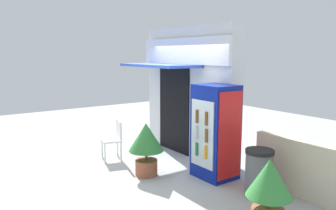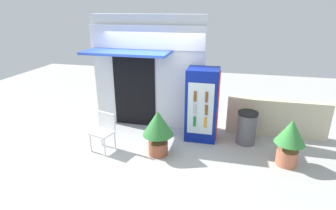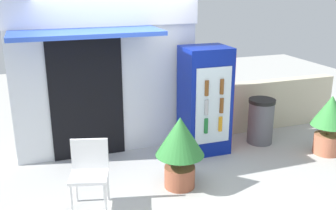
{
  "view_description": "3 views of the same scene",
  "coord_description": "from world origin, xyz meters",
  "px_view_note": "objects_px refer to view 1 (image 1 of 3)",
  "views": [
    {
      "loc": [
        5.71,
        -3.36,
        2.32
      ],
      "look_at": [
        0.39,
        0.38,
        1.31
      ],
      "focal_mm": 35.5,
      "sensor_mm": 36.0,
      "label": 1
    },
    {
      "loc": [
        1.85,
        -5.18,
        3.09
      ],
      "look_at": [
        0.58,
        0.23,
        1.03
      ],
      "focal_mm": 28.59,
      "sensor_mm": 36.0,
      "label": 2
    },
    {
      "loc": [
        -1.3,
        -4.65,
        2.74
      ],
      "look_at": [
        0.4,
        0.17,
        1.1
      ],
      "focal_mm": 41.35,
      "sensor_mm": 36.0,
      "label": 3
    }
  ],
  "objects_px": {
    "drink_cooler": "(215,132)",
    "potted_plant_near_shop": "(146,143)",
    "plastic_chair": "(115,137)",
    "trash_bin": "(259,173)",
    "potted_plant_curbside": "(269,189)"
  },
  "relations": [
    {
      "from": "drink_cooler",
      "to": "potted_plant_near_shop",
      "type": "bearing_deg",
      "value": -129.42
    },
    {
      "from": "drink_cooler",
      "to": "plastic_chair",
      "type": "relative_size",
      "value": 2.03
    },
    {
      "from": "plastic_chair",
      "to": "trash_bin",
      "type": "relative_size",
      "value": 1.09
    },
    {
      "from": "drink_cooler",
      "to": "plastic_chair",
      "type": "bearing_deg",
      "value": -152.56
    },
    {
      "from": "plastic_chair",
      "to": "potted_plant_curbside",
      "type": "height_order",
      "value": "potted_plant_curbside"
    },
    {
      "from": "drink_cooler",
      "to": "potted_plant_curbside",
      "type": "relative_size",
      "value": 1.76
    },
    {
      "from": "drink_cooler",
      "to": "trash_bin",
      "type": "height_order",
      "value": "drink_cooler"
    },
    {
      "from": "potted_plant_near_shop",
      "to": "potted_plant_curbside",
      "type": "relative_size",
      "value": 1.03
    },
    {
      "from": "potted_plant_near_shop",
      "to": "potted_plant_curbside",
      "type": "distance_m",
      "value": 2.7
    },
    {
      "from": "trash_bin",
      "to": "plastic_chair",
      "type": "bearing_deg",
      "value": -161.64
    },
    {
      "from": "trash_bin",
      "to": "potted_plant_near_shop",
      "type": "bearing_deg",
      "value": -152.76
    },
    {
      "from": "plastic_chair",
      "to": "potted_plant_near_shop",
      "type": "distance_m",
      "value": 1.24
    },
    {
      "from": "trash_bin",
      "to": "drink_cooler",
      "type": "bearing_deg",
      "value": 178.31
    },
    {
      "from": "drink_cooler",
      "to": "potted_plant_curbside",
      "type": "height_order",
      "value": "drink_cooler"
    },
    {
      "from": "drink_cooler",
      "to": "potted_plant_curbside",
      "type": "distance_m",
      "value": 2.04
    }
  ]
}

